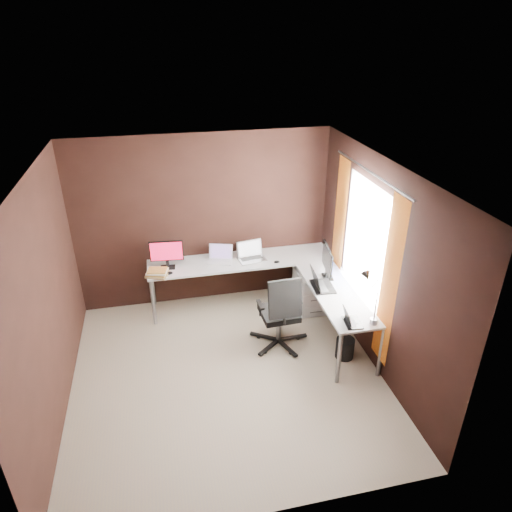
{
  "coord_description": "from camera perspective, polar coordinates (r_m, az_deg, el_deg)",
  "views": [
    {
      "loc": [
        -0.58,
        -4.2,
        3.78
      ],
      "look_at": [
        0.57,
        0.95,
        1.06
      ],
      "focal_mm": 32.0,
      "sensor_mm": 36.0,
      "label": 1
    }
  ],
  "objects": [
    {
      "name": "monitor_left",
      "position": [
        6.36,
        -11.12,
        0.4
      ],
      "size": [
        0.46,
        0.15,
        0.4
      ],
      "rotation": [
        0.0,
        0.0,
        -0.09
      ],
      "color": "black",
      "rests_on": "desk"
    },
    {
      "name": "mouse_left",
      "position": [
        6.28,
        -10.78,
        -2.11
      ],
      "size": [
        0.11,
        0.09,
        0.04
      ],
      "primitive_type": "ellipsoid",
      "rotation": [
        0.0,
        0.0,
        -0.36
      ],
      "color": "black",
      "rests_on": "desk"
    },
    {
      "name": "mouse_corner",
      "position": [
        6.46,
        2.61,
        -0.74
      ],
      "size": [
        0.09,
        0.06,
        0.03
      ],
      "primitive_type": "ellipsoid",
      "rotation": [
        0.0,
        0.0,
        -0.01
      ],
      "color": "black",
      "rests_on": "desk"
    },
    {
      "name": "book_stack",
      "position": [
        6.27,
        -12.22,
        -2.06
      ],
      "size": [
        0.34,
        0.32,
        0.09
      ],
      "rotation": [
        0.0,
        0.0,
        -0.32
      ],
      "color": "#A08856",
      "rests_on": "desk"
    },
    {
      "name": "laptop_silver",
      "position": [
        6.56,
        -0.63,
        0.11
      ],
      "size": [
        0.42,
        0.33,
        0.25
      ],
      "rotation": [
        0.0,
        0.0,
        0.15
      ],
      "color": "silver",
      "rests_on": "desk"
    },
    {
      "name": "monitor_right",
      "position": [
        6.05,
        8.93,
        -0.6
      ],
      "size": [
        0.16,
        0.53,
        0.44
      ],
      "rotation": [
        0.0,
        0.0,
        1.41
      ],
      "color": "black",
      "rests_on": "desk"
    },
    {
      "name": "laptop_white",
      "position": [
        6.52,
        -4.46,
        -0.19
      ],
      "size": [
        0.39,
        0.33,
        0.23
      ],
      "rotation": [
        0.0,
        0.0,
        -0.3
      ],
      "color": "white",
      "rests_on": "desk"
    },
    {
      "name": "laptop_black_small",
      "position": [
        5.31,
        11.75,
        -7.86
      ],
      "size": [
        0.21,
        0.28,
        0.18
      ],
      "rotation": [
        0.0,
        0.0,
        1.47
      ],
      "color": "black",
      "rests_on": "desk"
    },
    {
      "name": "wastebasket",
      "position": [
        5.93,
        11.04,
        -11.23
      ],
      "size": [
        0.3,
        0.3,
        0.27
      ],
      "primitive_type": "cylinder",
      "rotation": [
        0.0,
        0.0,
        0.4
      ],
      "color": "black",
      "rests_on": "ground"
    },
    {
      "name": "office_chair",
      "position": [
        5.93,
        2.97,
        -8.57
      ],
      "size": [
        0.59,
        0.59,
        1.06
      ],
      "rotation": [
        0.0,
        0.0,
        0.04
      ],
      "color": "black",
      "rests_on": "ground"
    },
    {
      "name": "desk",
      "position": [
        6.25,
        2.28,
        -2.48
      ],
      "size": [
        2.65,
        2.25,
        0.73
      ],
      "color": "white",
      "rests_on": "ground"
    },
    {
      "name": "laptop_black_big",
      "position": [
        5.91,
        8.02,
        -3.44
      ],
      "size": [
        0.3,
        0.4,
        0.25
      ],
      "rotation": [
        0.0,
        0.0,
        1.5
      ],
      "color": "black",
      "rests_on": "desk"
    },
    {
      "name": "desk_lamp",
      "position": [
        5.19,
        13.99,
        -4.23
      ],
      "size": [
        0.2,
        0.24,
        0.65
      ],
      "rotation": [
        0.0,
        0.0,
        0.33
      ],
      "color": "slate",
      "rests_on": "desk"
    },
    {
      "name": "room",
      "position": [
        5.03,
        -0.33,
        -2.54
      ],
      "size": [
        3.6,
        3.6,
        2.5
      ],
      "color": "tan",
      "rests_on": "ground"
    },
    {
      "name": "drawer_pedestal",
      "position": [
        6.69,
        6.86,
        -4.28
      ],
      "size": [
        0.42,
        0.5,
        0.6
      ],
      "primitive_type": "cube",
      "color": "white",
      "rests_on": "ground"
    }
  ]
}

